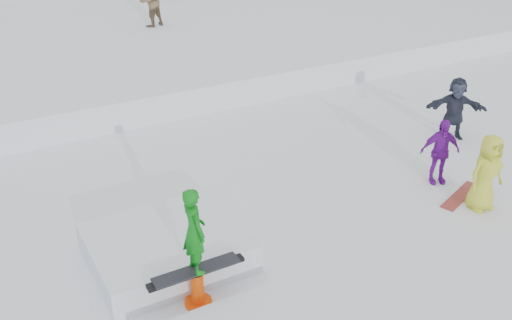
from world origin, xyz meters
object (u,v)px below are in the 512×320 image
spectator_purple (440,151)px  jib_rail_feature (183,269)px  spectator_yellow (486,173)px  walker_olive (150,1)px  spectator_dark (455,108)px

spectator_purple → jib_rail_feature: size_ratio=0.34×
spectator_yellow → jib_rail_feature: 6.26m
walker_olive → jib_rail_feature: walker_olive is taller
jib_rail_feature → walker_olive: bearing=72.0°
walker_olive → spectator_yellow: size_ratio=1.16×
walker_olive → jib_rail_feature: size_ratio=0.42×
walker_olive → spectator_purple: (1.76, -13.11, -0.99)m
spectator_dark → jib_rail_feature: bearing=-129.5°
walker_olive → jib_rail_feature: (-4.43, -13.63, -1.43)m
spectator_purple → walker_olive: bearing=120.6°
walker_olive → spectator_dark: walker_olive is taller
spectator_purple → spectator_yellow: spectator_yellow is taller
spectator_purple → jib_rail_feature: (-6.20, -0.52, -0.44)m
walker_olive → spectator_dark: size_ratio=1.17×
spectator_dark → spectator_yellow: bearing=-90.0°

